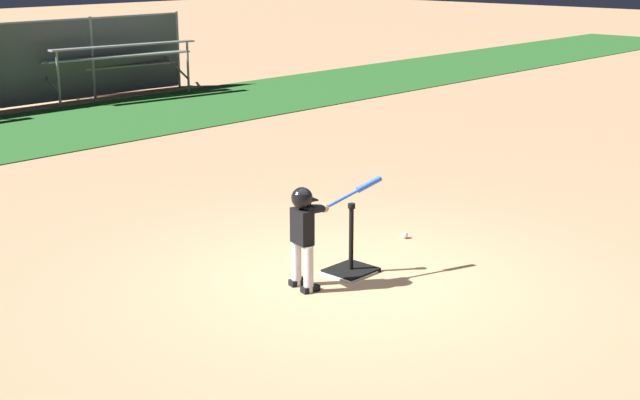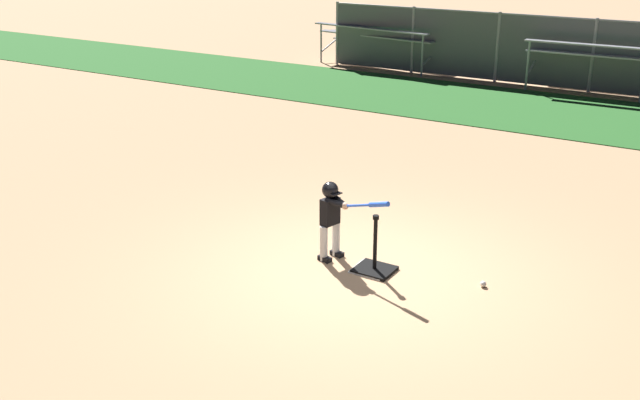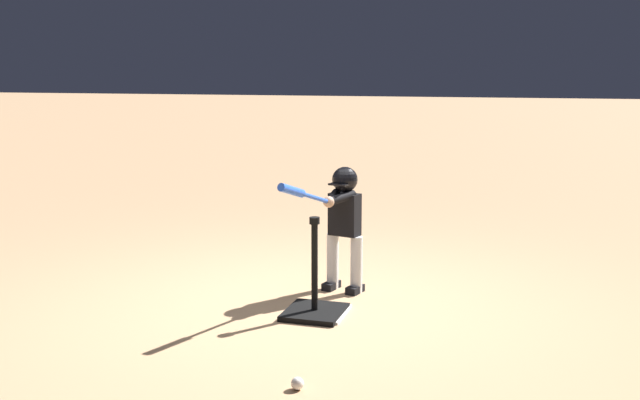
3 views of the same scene
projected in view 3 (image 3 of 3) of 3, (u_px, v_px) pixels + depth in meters
The scene contains 5 objects.
ground_plane at pixel (302, 308), 5.73m from camera, with size 90.00×90.00×0.00m, color tan.
home_plate at pixel (317, 312), 5.60m from camera, with size 0.44×0.44×0.02m, color white.
batting_tee at pixel (315, 303), 5.55m from camera, with size 0.47×0.42×0.74m.
batter_child at pixel (342, 214), 6.04m from camera, with size 1.03×0.43×1.03m.
baseball at pixel (297, 383), 4.26m from camera, with size 0.07×0.07×0.07m, color white.
Camera 3 is at (5.23, 1.71, 1.80)m, focal length 42.00 mm.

